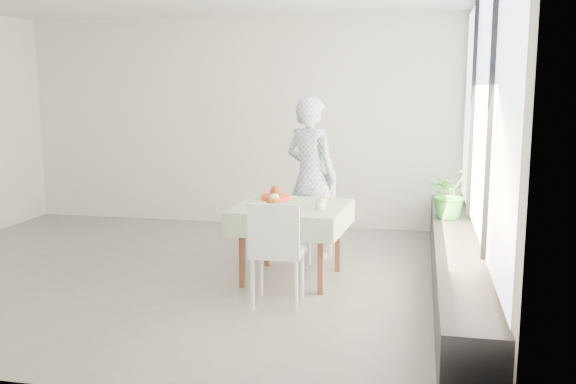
% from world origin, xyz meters
% --- Properties ---
extents(floor, '(6.00, 6.00, 0.00)m').
position_xyz_m(floor, '(0.00, 0.00, 0.00)').
color(floor, '#64615F').
rests_on(floor, ground).
extents(wall_back, '(6.00, 0.02, 2.80)m').
position_xyz_m(wall_back, '(0.00, 2.50, 1.40)').
color(wall_back, silver).
rests_on(wall_back, ground).
extents(wall_front, '(6.00, 0.02, 2.80)m').
position_xyz_m(wall_front, '(0.00, -2.50, 1.40)').
color(wall_front, silver).
rests_on(wall_front, ground).
extents(wall_right, '(0.02, 5.00, 2.80)m').
position_xyz_m(wall_right, '(3.00, 0.00, 1.40)').
color(wall_right, silver).
rests_on(wall_right, ground).
extents(window_pane, '(0.01, 4.80, 2.18)m').
position_xyz_m(window_pane, '(2.97, 0.00, 1.65)').
color(window_pane, '#D1E0F9').
rests_on(window_pane, ground).
extents(window_ledge, '(0.40, 4.80, 0.50)m').
position_xyz_m(window_ledge, '(2.80, 0.00, 0.25)').
color(window_ledge, black).
rests_on(window_ledge, ground).
extents(cafe_table, '(1.11, 1.11, 0.74)m').
position_xyz_m(cafe_table, '(1.24, 0.06, 0.46)').
color(cafe_table, brown).
rests_on(cafe_table, ground).
extents(chair_far, '(0.61, 0.61, 0.95)m').
position_xyz_m(chair_far, '(1.25, 0.85, 0.29)').
color(chair_far, white).
rests_on(chair_far, ground).
extents(chair_near, '(0.46, 0.46, 0.92)m').
position_xyz_m(chair_near, '(1.27, -0.69, 0.29)').
color(chair_near, white).
rests_on(chair_near, ground).
extents(diner, '(0.78, 0.68, 1.79)m').
position_xyz_m(diner, '(1.27, 0.96, 0.89)').
color(diner, '#80A3CE').
rests_on(diner, ground).
extents(main_dish, '(0.29, 0.29, 0.15)m').
position_xyz_m(main_dish, '(1.13, -0.16, 0.79)').
color(main_dish, white).
rests_on(main_dish, cafe_table).
extents(juice_cup_orange, '(0.09, 0.09, 0.24)m').
position_xyz_m(juice_cup_orange, '(1.53, 0.13, 0.80)').
color(juice_cup_orange, white).
rests_on(juice_cup_orange, cafe_table).
extents(juice_cup_lemonade, '(0.10, 0.10, 0.28)m').
position_xyz_m(juice_cup_lemonade, '(1.55, -0.10, 0.81)').
color(juice_cup_lemonade, white).
rests_on(juice_cup_lemonade, cafe_table).
extents(second_dish, '(0.30, 0.30, 0.14)m').
position_xyz_m(second_dish, '(1.02, 0.34, 0.78)').
color(second_dish, red).
rests_on(second_dish, cafe_table).
extents(potted_plant, '(0.64, 0.64, 0.54)m').
position_xyz_m(potted_plant, '(2.76, 0.96, 0.77)').
color(potted_plant, '#317F2A').
rests_on(potted_plant, window_ledge).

